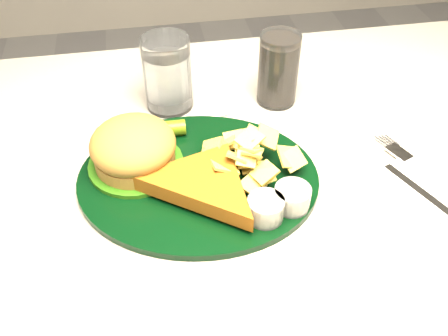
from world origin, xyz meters
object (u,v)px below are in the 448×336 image
at_px(fork_napkin, 418,187).
at_px(cola_glass, 278,69).
at_px(dinner_plate, 197,161).
at_px(water_glass, 167,74).
at_px(table, 209,320).

bearing_deg(fork_napkin, cola_glass, 96.66).
relative_size(dinner_plate, cola_glass, 2.79).
height_order(dinner_plate, water_glass, water_glass).
bearing_deg(cola_glass, table, -130.63).
height_order(table, cola_glass, cola_glass).
relative_size(water_glass, cola_glass, 1.01).
distance_m(water_glass, fork_napkin, 0.42).
height_order(table, dinner_plate, dinner_plate).
height_order(dinner_plate, cola_glass, cola_glass).
bearing_deg(cola_glass, fork_napkin, -60.62).
relative_size(dinner_plate, fork_napkin, 2.02).
height_order(table, fork_napkin, fork_napkin).
xyz_separation_m(dinner_plate, water_glass, (-0.02, 0.19, 0.02)).
relative_size(table, fork_napkin, 7.15).
xyz_separation_m(water_glass, fork_napkin, (0.32, -0.26, -0.06)).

